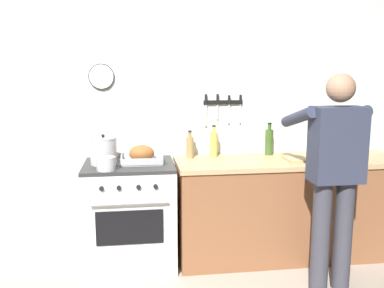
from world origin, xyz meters
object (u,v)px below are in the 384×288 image
(bottle_cooking_oil, at_px, (214,144))
(person_cook, at_px, (334,169))
(saucepan, at_px, (106,164))
(bottle_olive_oil, at_px, (269,141))
(stove, at_px, (130,214))
(stock_pot, at_px, (104,151))
(cutting_board, at_px, (305,159))
(roasting_pan, at_px, (142,156))
(bottle_vinegar, at_px, (190,147))

(bottle_cooking_oil, bearing_deg, person_cook, -46.49)
(saucepan, distance_m, bottle_olive_oil, 1.53)
(stove, height_order, person_cook, person_cook)
(stock_pot, height_order, bottle_olive_oil, bottle_olive_oil)
(cutting_board, height_order, bottle_olive_oil, bottle_olive_oil)
(bottle_cooking_oil, bearing_deg, bottle_olive_oil, 3.19)
(stove, relative_size, stock_pot, 3.51)
(roasting_pan, distance_m, bottle_vinegar, 0.47)
(bottle_cooking_oil, bearing_deg, stove, -166.55)
(saucepan, xyz_separation_m, bottle_olive_oil, (1.47, 0.43, 0.07))
(stove, bearing_deg, saucepan, -128.64)
(cutting_board, bearing_deg, bottle_vinegar, 167.57)
(saucepan, relative_size, cutting_board, 0.42)
(cutting_board, bearing_deg, stock_pot, 177.87)
(stock_pot, bearing_deg, bottle_vinegar, 11.68)
(bottle_olive_oil, bearing_deg, roasting_pan, -169.86)
(bottle_olive_oil, xyz_separation_m, bottle_vinegar, (-0.75, -0.05, -0.02))
(stock_pot, relative_size, bottle_olive_oil, 0.85)
(saucepan, bearing_deg, person_cook, -13.46)
(person_cook, xyz_separation_m, cutting_board, (0.01, 0.57, -0.04))
(roasting_pan, height_order, bottle_vinegar, bottle_vinegar)
(stock_pot, bearing_deg, person_cook, -20.05)
(bottle_vinegar, relative_size, bottle_cooking_oil, 0.85)
(bottle_vinegar, bearing_deg, roasting_pan, -159.29)
(person_cook, distance_m, saucepan, 1.76)
(saucepan, bearing_deg, cutting_board, 5.37)
(bottle_cooking_oil, bearing_deg, stock_pot, -169.87)
(saucepan, distance_m, cutting_board, 1.73)
(saucepan, relative_size, bottle_vinegar, 0.61)
(saucepan, bearing_deg, bottle_olive_oil, 16.29)
(saucepan, bearing_deg, roasting_pan, 37.45)
(bottle_vinegar, bearing_deg, stove, -163.18)
(stove, distance_m, roasting_pan, 0.53)
(roasting_pan, bearing_deg, stove, -179.71)
(bottle_olive_oil, relative_size, bottle_vinegar, 1.21)
(stock_pot, bearing_deg, cutting_board, -2.13)
(stove, distance_m, bottle_olive_oil, 1.44)
(stove, bearing_deg, bottle_olive_oil, 9.31)
(person_cook, relative_size, saucepan, 10.99)
(saucepan, xyz_separation_m, cutting_board, (1.72, 0.16, -0.04))
(person_cook, height_order, stock_pot, person_cook)
(stove, height_order, saucepan, saucepan)
(cutting_board, bearing_deg, stove, 177.94)
(roasting_pan, relative_size, bottle_vinegar, 1.41)
(person_cook, xyz_separation_m, bottle_vinegar, (-0.99, 0.79, 0.05))
(person_cook, distance_m, bottle_vinegar, 1.27)
(roasting_pan, relative_size, bottle_olive_oil, 1.17)
(person_cook, bearing_deg, bottle_olive_oil, 16.44)
(person_cook, height_order, saucepan, person_cook)
(saucepan, height_order, bottle_olive_oil, bottle_olive_oil)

